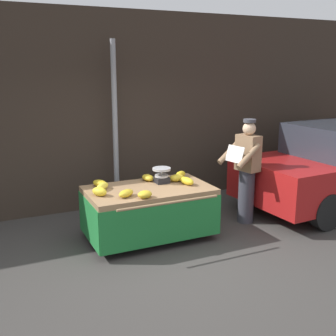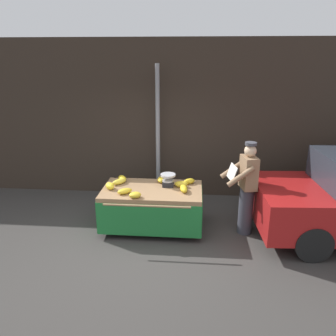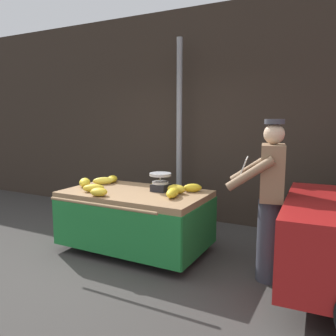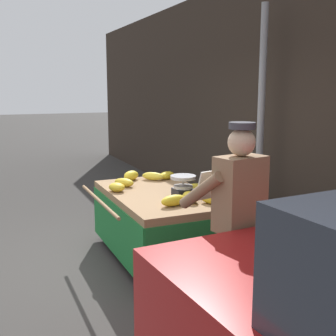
{
  "view_description": "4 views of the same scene",
  "coord_description": "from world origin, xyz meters",
  "px_view_note": "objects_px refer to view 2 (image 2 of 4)",
  "views": [
    {
      "loc": [
        -2.2,
        -4.58,
        2.54
      ],
      "look_at": [
        0.35,
        0.9,
        1.05
      ],
      "focal_mm": 44.8,
      "sensor_mm": 36.0,
      "label": 1
    },
    {
      "loc": [
        0.81,
        -4.8,
        3.11
      ],
      "look_at": [
        0.32,
        0.97,
        1.17
      ],
      "focal_mm": 35.98,
      "sensor_mm": 36.0,
      "label": 2
    },
    {
      "loc": [
        2.4,
        -2.73,
        1.73
      ],
      "look_at": [
        0.44,
        1.03,
        1.1
      ],
      "focal_mm": 36.63,
      "sensor_mm": 36.0,
      "label": 3
    },
    {
      "loc": [
        4.45,
        -0.94,
        1.96
      ],
      "look_at": [
        0.5,
        0.79,
        1.16
      ],
      "focal_mm": 46.03,
      "sensor_mm": 36.0,
      "label": 4
    }
  ],
  "objects_px": {
    "weighing_scale": "(168,180)",
    "banana_bunch_2": "(119,182)",
    "street_pole": "(158,135)",
    "banana_bunch_8": "(110,186)",
    "banana_bunch_4": "(122,178)",
    "banana_bunch_5": "(125,191)",
    "banana_bunch_6": "(135,195)",
    "banana_bunch_1": "(162,180)",
    "banana_bunch_3": "(189,181)",
    "vendor_person": "(246,188)",
    "banana_bunch_0": "(184,189)",
    "banana_bunch_7": "(181,184)",
    "banana_cart": "(152,199)"
  },
  "relations": [
    {
      "from": "banana_bunch_3",
      "to": "banana_bunch_8",
      "type": "bearing_deg",
      "value": -165.23
    },
    {
      "from": "banana_bunch_3",
      "to": "banana_bunch_2",
      "type": "bearing_deg",
      "value": -174.69
    },
    {
      "from": "street_pole",
      "to": "banana_bunch_8",
      "type": "distance_m",
      "value": 1.75
    },
    {
      "from": "weighing_scale",
      "to": "banana_bunch_2",
      "type": "relative_size",
      "value": 0.95
    },
    {
      "from": "banana_bunch_3",
      "to": "banana_bunch_0",
      "type": "bearing_deg",
      "value": -102.87
    },
    {
      "from": "weighing_scale",
      "to": "banana_bunch_4",
      "type": "xyz_separation_m",
      "value": [
        -0.91,
        0.2,
        -0.07
      ]
    },
    {
      "from": "banana_bunch_3",
      "to": "weighing_scale",
      "type": "bearing_deg",
      "value": -160.81
    },
    {
      "from": "banana_bunch_2",
      "to": "banana_bunch_8",
      "type": "distance_m",
      "value": 0.28
    },
    {
      "from": "banana_bunch_0",
      "to": "banana_bunch_7",
      "type": "height_order",
      "value": "same"
    },
    {
      "from": "banana_bunch_6",
      "to": "weighing_scale",
      "type": "bearing_deg",
      "value": 49.1
    },
    {
      "from": "banana_bunch_1",
      "to": "banana_bunch_5",
      "type": "relative_size",
      "value": 0.98
    },
    {
      "from": "banana_bunch_2",
      "to": "banana_bunch_7",
      "type": "xyz_separation_m",
      "value": [
        1.18,
        -0.05,
        0.0
      ]
    },
    {
      "from": "banana_bunch_8",
      "to": "vendor_person",
      "type": "distance_m",
      "value": 2.46
    },
    {
      "from": "weighing_scale",
      "to": "banana_bunch_3",
      "type": "bearing_deg",
      "value": 19.19
    },
    {
      "from": "banana_bunch_2",
      "to": "banana_bunch_0",
      "type": "bearing_deg",
      "value": -12.14
    },
    {
      "from": "banana_bunch_7",
      "to": "banana_bunch_4",
      "type": "bearing_deg",
      "value": 168.48
    },
    {
      "from": "street_pole",
      "to": "banana_bunch_2",
      "type": "xyz_separation_m",
      "value": [
        -0.61,
        -1.21,
        -0.64
      ]
    },
    {
      "from": "banana_bunch_3",
      "to": "banana_bunch_6",
      "type": "height_order",
      "value": "banana_bunch_3"
    },
    {
      "from": "banana_bunch_1",
      "to": "banana_bunch_5",
      "type": "height_order",
      "value": "banana_bunch_5"
    },
    {
      "from": "street_pole",
      "to": "banana_bunch_2",
      "type": "distance_m",
      "value": 1.5
    },
    {
      "from": "banana_bunch_2",
      "to": "banana_bunch_3",
      "type": "relative_size",
      "value": 1.24
    },
    {
      "from": "weighing_scale",
      "to": "banana_bunch_5",
      "type": "distance_m",
      "value": 0.86
    },
    {
      "from": "banana_cart",
      "to": "banana_bunch_8",
      "type": "xyz_separation_m",
      "value": [
        -0.76,
        -0.08,
        0.27
      ]
    },
    {
      "from": "banana_bunch_6",
      "to": "street_pole",
      "type": "bearing_deg",
      "value": 83.9
    },
    {
      "from": "banana_bunch_1",
      "to": "banana_bunch_8",
      "type": "distance_m",
      "value": 1.01
    },
    {
      "from": "banana_bunch_6",
      "to": "banana_bunch_8",
      "type": "bearing_deg",
      "value": 146.09
    },
    {
      "from": "weighing_scale",
      "to": "banana_bunch_5",
      "type": "bearing_deg",
      "value": -148.84
    },
    {
      "from": "banana_bunch_8",
      "to": "banana_bunch_2",
      "type": "bearing_deg",
      "value": 65.68
    },
    {
      "from": "banana_bunch_0",
      "to": "banana_bunch_2",
      "type": "bearing_deg",
      "value": 167.86
    },
    {
      "from": "banana_bunch_3",
      "to": "banana_bunch_8",
      "type": "relative_size",
      "value": 1.02
    },
    {
      "from": "banana_bunch_3",
      "to": "banana_bunch_8",
      "type": "distance_m",
      "value": 1.49
    },
    {
      "from": "banana_bunch_5",
      "to": "banana_bunch_6",
      "type": "height_order",
      "value": "banana_bunch_6"
    },
    {
      "from": "banana_bunch_0",
      "to": "banana_bunch_1",
      "type": "bearing_deg",
      "value": 134.3
    },
    {
      "from": "weighing_scale",
      "to": "banana_bunch_6",
      "type": "distance_m",
      "value": 0.79
    },
    {
      "from": "weighing_scale",
      "to": "banana_bunch_7",
      "type": "distance_m",
      "value": 0.26
    },
    {
      "from": "banana_bunch_6",
      "to": "banana_bunch_0",
      "type": "bearing_deg",
      "value": 22.85
    },
    {
      "from": "banana_bunch_6",
      "to": "banana_bunch_3",
      "type": "bearing_deg",
      "value": 38.91
    },
    {
      "from": "banana_bunch_4",
      "to": "banana_bunch_2",
      "type": "bearing_deg",
      "value": -94.73
    },
    {
      "from": "banana_bunch_1",
      "to": "vendor_person",
      "type": "bearing_deg",
      "value": -14.96
    },
    {
      "from": "street_pole",
      "to": "banana_bunch_4",
      "type": "bearing_deg",
      "value": -120.08
    },
    {
      "from": "banana_bunch_5",
      "to": "banana_bunch_1",
      "type": "bearing_deg",
      "value": 47.77
    },
    {
      "from": "banana_bunch_4",
      "to": "vendor_person",
      "type": "height_order",
      "value": "vendor_person"
    },
    {
      "from": "street_pole",
      "to": "banana_bunch_8",
      "type": "relative_size",
      "value": 12.76
    },
    {
      "from": "banana_bunch_3",
      "to": "banana_bunch_4",
      "type": "relative_size",
      "value": 0.94
    },
    {
      "from": "banana_bunch_0",
      "to": "banana_bunch_8",
      "type": "height_order",
      "value": "banana_bunch_8"
    },
    {
      "from": "banana_bunch_3",
      "to": "banana_bunch_8",
      "type": "height_order",
      "value": "banana_bunch_8"
    },
    {
      "from": "vendor_person",
      "to": "street_pole",
      "type": "bearing_deg",
      "value": 140.49
    },
    {
      "from": "street_pole",
      "to": "weighing_scale",
      "type": "relative_size",
      "value": 10.59
    },
    {
      "from": "banana_bunch_3",
      "to": "banana_bunch_5",
      "type": "distance_m",
      "value": 1.26
    },
    {
      "from": "weighing_scale",
      "to": "banana_bunch_5",
      "type": "height_order",
      "value": "weighing_scale"
    }
  ]
}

